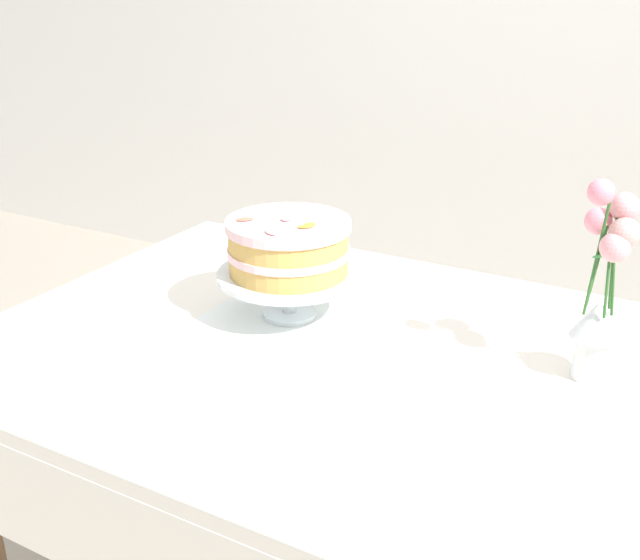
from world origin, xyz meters
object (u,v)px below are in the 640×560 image
cake_stand (289,279)px  flower_vase (603,292)px  dining_table (340,395)px  layer_cake (288,246)px

cake_stand → flower_vase: bearing=4.1°
dining_table → cake_stand: cake_stand is taller
layer_cake → flower_vase: (0.59, 0.04, 0.01)m
cake_stand → flower_vase: (0.59, 0.04, 0.08)m
cake_stand → flower_vase: flower_vase is taller
layer_cake → flower_vase: size_ratio=0.69×
dining_table → layer_cake: (-0.17, 0.09, 0.24)m
dining_table → flower_vase: flower_vase is taller
flower_vase → cake_stand: bearing=-175.9°
layer_cake → cake_stand: bearing=102.7°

